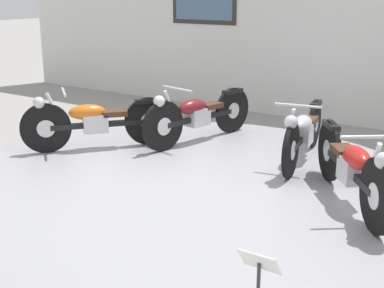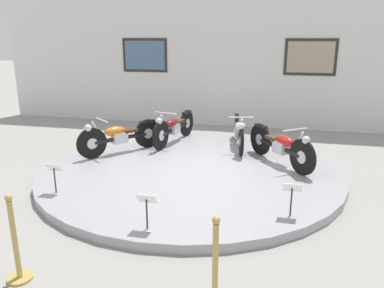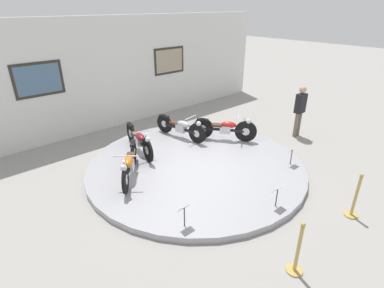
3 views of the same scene
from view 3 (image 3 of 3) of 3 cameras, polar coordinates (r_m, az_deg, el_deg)
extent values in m
plane|color=gray|center=(8.21, 0.69, -4.50)|extent=(60.00, 60.00, 0.00)
cylinder|color=#99999E|center=(8.17, 0.70, -4.05)|extent=(5.79, 5.79, 0.15)
cube|color=silver|center=(10.95, -14.95, 12.80)|extent=(14.00, 0.20, 3.73)
cube|color=#2D2823|center=(9.99, -27.19, 10.87)|extent=(1.40, 0.02, 1.00)
cube|color=slate|center=(9.98, -27.19, 10.86)|extent=(1.24, 0.02, 0.84)
cube|color=#2D2823|center=(12.07, -4.35, 15.55)|extent=(1.40, 0.02, 1.00)
cube|color=tan|center=(12.07, -4.33, 15.55)|extent=(1.24, 0.02, 0.84)
cylinder|color=black|center=(6.95, -12.56, -6.64)|extent=(0.45, 0.54, 0.65)
cylinder|color=silver|center=(6.95, -12.56, -6.64)|extent=(0.19, 0.22, 0.23)
cylinder|color=black|center=(8.11, -11.07, -1.61)|extent=(0.45, 0.54, 0.65)
cylinder|color=silver|center=(8.11, -11.07, -1.61)|extent=(0.19, 0.22, 0.23)
cube|color=black|center=(7.52, -11.76, -3.93)|extent=(0.84, 1.01, 0.07)
cube|color=silver|center=(7.48, -11.82, -3.95)|extent=(0.36, 0.37, 0.24)
ellipsoid|color=#D16619|center=(7.31, -12.04, -3.23)|extent=(0.47, 0.51, 0.20)
cube|color=#472D1E|center=(7.65, -11.61, -2.21)|extent=(0.36, 0.37, 0.07)
cube|color=black|center=(7.99, -11.23, 0.16)|extent=(0.30, 0.34, 0.06)
cylinder|color=silver|center=(6.97, -12.53, -4.60)|extent=(0.19, 0.22, 0.54)
cylinder|color=silver|center=(6.94, -12.59, -2.29)|extent=(0.44, 0.36, 0.03)
sphere|color=silver|center=(6.72, -12.91, -4.45)|extent=(0.15, 0.15, 0.15)
cylinder|color=black|center=(8.16, -8.42, -1.17)|extent=(0.19, 0.66, 0.67)
cylinder|color=silver|center=(8.16, -8.42, -1.17)|extent=(0.11, 0.24, 0.23)
cylinder|color=black|center=(9.32, -11.53, 2.05)|extent=(0.19, 0.66, 0.67)
cylinder|color=silver|center=(9.32, -11.53, 2.05)|extent=(0.11, 0.24, 0.23)
cube|color=black|center=(8.73, -10.08, 0.55)|extent=(0.32, 1.23, 0.07)
cube|color=silver|center=(8.69, -10.00, 0.57)|extent=(0.26, 0.35, 0.24)
ellipsoid|color=maroon|center=(8.54, -9.84, 1.31)|extent=(0.31, 0.51, 0.20)
cube|color=#472D1E|center=(8.87, -10.64, 1.89)|extent=(0.26, 0.35, 0.07)
cube|color=black|center=(9.22, -11.68, 3.67)|extent=(0.17, 0.37, 0.06)
cylinder|color=silver|center=(8.20, -8.90, 0.49)|extent=(0.09, 0.25, 0.54)
cylinder|color=silver|center=(8.19, -9.30, 2.41)|extent=(0.54, 0.14, 0.03)
sphere|color=silver|center=(7.96, -8.42, 0.86)|extent=(0.15, 0.15, 0.15)
cylinder|color=black|center=(9.15, 0.96, 2.01)|extent=(0.17, 0.63, 0.63)
cylinder|color=silver|center=(9.15, 0.96, 2.01)|extent=(0.10, 0.23, 0.22)
cylinder|color=black|center=(9.96, -5.25, 3.89)|extent=(0.17, 0.63, 0.63)
cylinder|color=silver|center=(9.96, -5.25, 3.89)|extent=(0.10, 0.23, 0.22)
cube|color=black|center=(9.54, -2.28, 2.99)|extent=(0.30, 1.23, 0.07)
cube|color=silver|center=(9.51, -2.10, 3.05)|extent=(0.26, 0.35, 0.24)
ellipsoid|color=#B2B5BA|center=(9.39, -1.64, 3.81)|extent=(0.30, 0.51, 0.20)
cube|color=#472D1E|center=(9.63, -3.30, 4.07)|extent=(0.26, 0.35, 0.07)
cube|color=black|center=(9.87, -5.31, 5.34)|extent=(0.16, 0.37, 0.06)
cylinder|color=silver|center=(9.16, 0.22, 3.39)|extent=(0.09, 0.25, 0.54)
cylinder|color=silver|center=(9.13, -0.31, 5.06)|extent=(0.54, 0.13, 0.03)
sphere|color=silver|center=(8.99, 1.28, 3.91)|extent=(0.15, 0.15, 0.15)
cylinder|color=black|center=(9.39, 10.20, 2.37)|extent=(0.45, 0.57, 0.68)
cylinder|color=silver|center=(9.39, 10.20, 2.37)|extent=(0.19, 0.23, 0.24)
cylinder|color=black|center=(9.49, 2.04, 3.03)|extent=(0.45, 0.57, 0.68)
cylinder|color=silver|center=(9.49, 2.04, 3.03)|extent=(0.19, 0.23, 0.24)
cube|color=black|center=(9.42, 6.10, 2.71)|extent=(0.81, 1.03, 0.07)
cube|color=silver|center=(9.41, 6.35, 2.80)|extent=(0.35, 0.38, 0.24)
ellipsoid|color=red|center=(9.34, 7.01, 3.66)|extent=(0.47, 0.52, 0.20)
cube|color=#472D1E|center=(9.39, 4.80, 3.61)|extent=(0.35, 0.38, 0.07)
cube|color=black|center=(9.39, 2.07, 4.65)|extent=(0.30, 0.35, 0.06)
cylinder|color=silver|center=(9.32, 9.38, 3.58)|extent=(0.19, 0.23, 0.54)
cylinder|color=silver|center=(9.23, 8.82, 5.13)|extent=(0.45, 0.35, 0.03)
sphere|color=silver|center=(9.27, 10.73, 4.28)|extent=(0.15, 0.15, 0.15)
cylinder|color=#333338|center=(5.91, -1.45, -13.73)|extent=(0.02, 0.02, 0.42)
cube|color=white|center=(5.77, -1.48, -11.99)|extent=(0.26, 0.11, 0.15)
cylinder|color=#333338|center=(6.65, 15.80, -9.84)|extent=(0.02, 0.02, 0.42)
cube|color=white|center=(6.52, 16.04, -8.21)|extent=(0.26, 0.11, 0.15)
cylinder|color=#333338|center=(8.40, 18.38, -2.41)|extent=(0.02, 0.02, 0.42)
cube|color=white|center=(8.30, 18.59, -1.03)|extent=(0.26, 0.11, 0.15)
cylinder|color=#6B6051|center=(10.52, 19.20, 3.46)|extent=(0.13, 0.13, 0.83)
cylinder|color=#6B6051|center=(10.65, 19.65, 3.66)|extent=(0.13, 0.13, 0.83)
cube|color=black|center=(10.35, 20.00, 7.30)|extent=(0.36, 0.22, 0.62)
sphere|color=tan|center=(10.24, 20.38, 9.72)|extent=(0.23, 0.23, 0.23)
cylinder|color=tan|center=(5.71, 18.88, -21.80)|extent=(0.28, 0.28, 0.03)
cylinder|color=tan|center=(5.39, 19.59, -18.42)|extent=(0.06, 0.06, 0.95)
sphere|color=tan|center=(5.06, 20.44, -14.20)|extent=(0.08, 0.08, 0.08)
cylinder|color=tan|center=(7.32, 27.99, -11.82)|extent=(0.28, 0.28, 0.03)
cylinder|color=tan|center=(7.08, 28.74, -8.81)|extent=(0.06, 0.06, 0.95)
sphere|color=tan|center=(6.83, 29.62, -5.22)|extent=(0.08, 0.08, 0.08)
camera|label=1|loc=(8.22, 41.43, 5.81)|focal=50.00mm
camera|label=2|loc=(6.69, 59.28, 0.01)|focal=35.00mm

